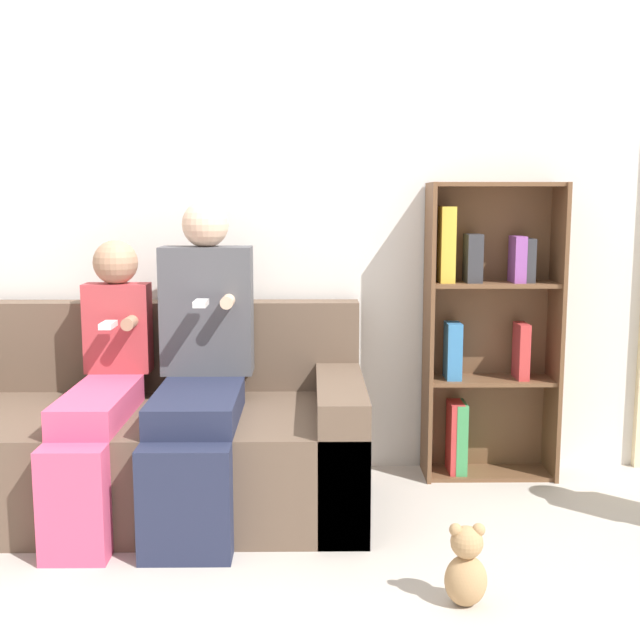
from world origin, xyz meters
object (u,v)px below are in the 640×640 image
(bookshelf, at_px, (484,334))
(teddy_bear, at_px, (466,567))
(child_seated, at_px, (102,381))
(adult_seated, at_px, (200,360))
(couch, at_px, (133,443))

(bookshelf, bearing_deg, teddy_bear, -103.96)
(bookshelf, bearing_deg, child_seated, -163.76)
(child_seated, distance_m, teddy_bear, 1.55)
(bookshelf, bearing_deg, adult_seated, -160.76)
(bookshelf, distance_m, teddy_bear, 1.36)
(couch, height_order, teddy_bear, couch)
(adult_seated, relative_size, teddy_bear, 4.65)
(teddy_bear, bearing_deg, bookshelf, 76.04)
(couch, height_order, child_seated, child_seated)
(bookshelf, xyz_separation_m, teddy_bear, (-0.30, -1.21, -0.52))
(couch, xyz_separation_m, adult_seated, (0.29, -0.07, 0.36))
(adult_seated, height_order, teddy_bear, adult_seated)
(adult_seated, xyz_separation_m, teddy_bear, (0.91, -0.79, -0.49))
(child_seated, distance_m, bookshelf, 1.66)
(child_seated, xyz_separation_m, teddy_bear, (1.29, -0.75, -0.42))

